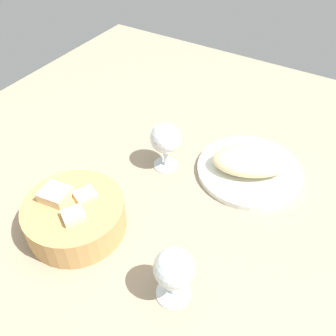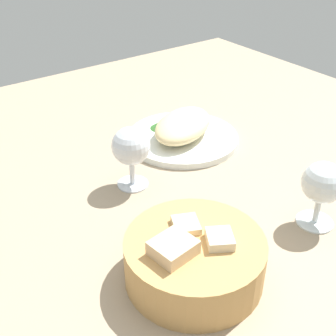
{
  "view_description": "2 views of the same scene",
  "coord_description": "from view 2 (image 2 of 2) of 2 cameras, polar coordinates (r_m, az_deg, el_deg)",
  "views": [
    {
      "loc": [
        -26.37,
        49.21,
        60.62
      ],
      "look_at": [
        4.51,
        -1.66,
        4.77
      ],
      "focal_mm": 39.27,
      "sensor_mm": 36.0,
      "label": 1
    },
    {
      "loc": [
        44.59,
        54.42,
        48.29
      ],
      "look_at": [
        3.2,
        -1.99,
        4.2
      ],
      "focal_mm": 48.06,
      "sensor_mm": 36.0,
      "label": 2
    }
  ],
  "objects": [
    {
      "name": "omelette",
      "position": [
        0.99,
        1.9,
        5.43
      ],
      "size": [
        20.72,
        17.85,
        4.9
      ],
      "primitive_type": "ellipsoid",
      "rotation": [
        0.0,
        0.0,
        0.5
      ],
      "color": "beige",
      "rests_on": "plate"
    },
    {
      "name": "ground_plane",
      "position": [
        0.86,
        2.51,
        -2.83
      ],
      "size": [
        140.0,
        140.0,
        2.0
      ],
      "primitive_type": "cube",
      "color": "gray"
    },
    {
      "name": "bread_basket",
      "position": [
        0.65,
        3.27,
        -11.37
      ],
      "size": [
        19.99,
        19.99,
        8.88
      ],
      "color": "tan",
      "rests_on": "ground_plane"
    },
    {
      "name": "lettuce_garnish",
      "position": [
        1.02,
        -0.95,
        5.51
      ],
      "size": [
        4.81,
        4.81,
        1.73
      ],
      "primitive_type": "cone",
      "color": "#3B7B32",
      "rests_on": "plate"
    },
    {
      "name": "wine_glass_near",
      "position": [
        0.82,
        -4.71,
        2.5
      ],
      "size": [
        7.13,
        7.13,
        12.0
      ],
      "color": "silver",
      "rests_on": "ground_plane"
    },
    {
      "name": "wine_glass_far",
      "position": [
        0.76,
        19.0,
        -2.11
      ],
      "size": [
        6.92,
        6.92,
        11.61
      ],
      "color": "silver",
      "rests_on": "ground_plane"
    },
    {
      "name": "plate",
      "position": [
        1.0,
        1.87,
        3.82
      ],
      "size": [
        24.54,
        24.54,
        1.4
      ],
      "primitive_type": "cylinder",
      "color": "white",
      "rests_on": "ground_plane"
    }
  ]
}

